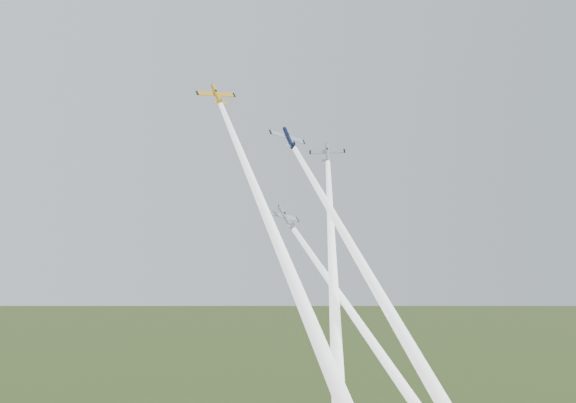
{
  "coord_description": "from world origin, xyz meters",
  "views": [
    {
      "loc": [
        -52.03,
        -128.0,
        83.92
      ],
      "look_at": [
        0.0,
        -6.0,
        92.0
      ],
      "focal_mm": 45.0,
      "sensor_mm": 36.0,
      "label": 1
    }
  ],
  "objects": [
    {
      "name": "plane_silver_low",
      "position": [
        -0.23,
        -5.35,
        89.11
      ],
      "size": [
        8.07,
        8.17,
        6.96
      ],
      "primitive_type": null,
      "rotation": [
        0.79,
        0.16,
        0.34
      ],
      "color": "#A7AFB5"
    },
    {
      "name": "smoke_trail_silver_low",
      "position": [
        8.53,
        -29.96,
        62.98
      ],
      "size": [
        18.83,
        47.38,
        49.44
      ],
      "primitive_type": null,
      "rotation": [
        -0.79,
        0.0,
        0.34
      ],
      "color": "white"
    },
    {
      "name": "smoke_trail_navy",
      "position": [
        5.64,
        -27.17,
        78.02
      ],
      "size": [
        8.65,
        50.41,
        50.52
      ],
      "primitive_type": null,
      "rotation": [
        -0.79,
        0.0,
        0.12
      ],
      "color": "white"
    },
    {
      "name": "plane_yellow",
      "position": [
        -10.16,
        5.74,
        113.34
      ],
      "size": [
        8.4,
        6.78,
        6.78
      ],
      "primitive_type": null,
      "rotation": [
        0.79,
        -0.04,
        0.04
      ],
      "color": "#FFB116"
    },
    {
      "name": "plane_navy",
      "position": [
        2.34,
        -0.71,
        104.69
      ],
      "size": [
        8.32,
        7.47,
        7.77
      ],
      "primitive_type": null,
      "rotation": [
        0.79,
        0.18,
        0.12
      ],
      "color": "#0D1639"
    },
    {
      "name": "plane_silver_right",
      "position": [
        13.27,
        4.44,
        103.04
      ],
      "size": [
        9.08,
        8.59,
        6.3
      ],
      "primitive_type": null,
      "rotation": [
        0.79,
        -0.04,
        -0.42
      ],
      "color": "#A5ADB3"
    },
    {
      "name": "smoke_trail_silver_right",
      "position": [
        2.28,
        -20.1,
        76.13
      ],
      "size": [
        23.03,
        47.51,
        50.99
      ],
      "primitive_type": null,
      "rotation": [
        -0.79,
        0.0,
        -0.42
      ],
      "color": "white"
    },
    {
      "name": "smoke_trail_yellow",
      "position": [
        -9.14,
        -21.84,
        85.73
      ],
      "size": [
        4.33,
        52.43,
        52.4
      ],
      "primitive_type": null,
      "rotation": [
        -0.79,
        0.0,
        0.04
      ],
      "color": "white"
    }
  ]
}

